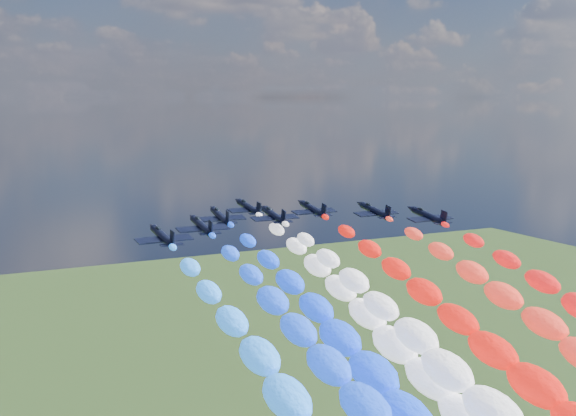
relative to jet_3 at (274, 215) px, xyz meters
name	(u,v)px	position (x,y,z in m)	size (l,w,h in m)	color
jet_0	(163,236)	(-26.46, -12.56, 0.00)	(9.55, 12.81, 2.82)	black
jet_1	(202,226)	(-16.98, -5.44, 0.00)	(9.55, 12.81, 2.82)	black
jet_2	(220,216)	(-9.82, 3.77, 0.00)	(9.55, 12.81, 2.82)	black
trail_2	(390,411)	(-9.82, -56.26, -17.13)	(7.18, 116.54, 39.66)	#113EF1
jet_3	(274,215)	(0.00, 0.00, 0.00)	(9.55, 12.81, 2.82)	black
trail_3	(469,408)	(0.00, -60.04, -17.13)	(7.18, 116.54, 39.66)	white
jet_4	(249,207)	(-0.08, 12.24, 0.00)	(9.55, 12.81, 2.82)	black
trail_4	(414,377)	(-0.08, -47.80, -17.13)	(7.18, 116.54, 39.66)	white
jet_5	(313,209)	(10.91, 3.95, 0.00)	(9.55, 12.81, 2.82)	black
trail_5	(512,384)	(10.91, -56.08, -17.13)	(7.18, 116.54, 39.66)	red
jet_6	(375,211)	(21.16, -3.81, 0.00)	(9.55, 12.81, 2.82)	black
jet_7	(428,216)	(26.87, -14.29, 0.00)	(9.55, 12.81, 2.82)	black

